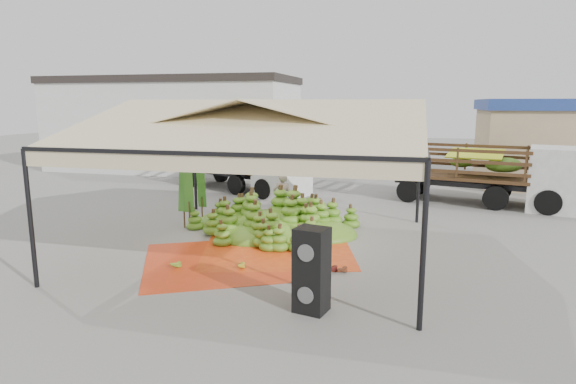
% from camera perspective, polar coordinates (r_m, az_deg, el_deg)
% --- Properties ---
extents(ground, '(90.00, 90.00, 0.00)m').
position_cam_1_polar(ground, '(13.34, -2.46, -6.61)').
color(ground, slate).
rests_on(ground, ground).
extents(canopy_tent, '(8.10, 8.10, 4.00)m').
position_cam_1_polar(canopy_tent, '(12.76, -2.58, 7.70)').
color(canopy_tent, black).
rests_on(canopy_tent, ground).
extents(building_white, '(14.30, 6.30, 5.40)m').
position_cam_1_polar(building_white, '(29.59, -13.32, 7.89)').
color(building_white, silver).
rests_on(building_white, ground).
extents(building_tan, '(6.30, 5.30, 4.10)m').
position_cam_1_polar(building_tan, '(26.02, 28.49, 5.17)').
color(building_tan, tan).
rests_on(building_tan, ground).
extents(tarp_left, '(5.16, 5.08, 0.01)m').
position_cam_1_polar(tarp_left, '(12.36, -7.54, -8.06)').
color(tarp_left, red).
rests_on(tarp_left, ground).
extents(tarp_right, '(4.94, 5.07, 0.01)m').
position_cam_1_polar(tarp_right, '(13.42, -1.24, -6.46)').
color(tarp_right, '#DF5015').
rests_on(tarp_right, ground).
extents(banana_heap, '(5.79, 4.84, 1.20)m').
position_cam_1_polar(banana_heap, '(14.99, -1.40, -2.30)').
color(banana_heap, '#457017').
rests_on(banana_heap, ground).
extents(hand_yellow_a, '(0.45, 0.40, 0.18)m').
position_cam_1_polar(hand_yellow_a, '(9.52, 1.20, -13.23)').
color(hand_yellow_a, gold).
rests_on(hand_yellow_a, ground).
extents(hand_yellow_b, '(0.57, 0.52, 0.21)m').
position_cam_1_polar(hand_yellow_b, '(11.76, -6.04, -8.49)').
color(hand_yellow_b, gold).
rests_on(hand_yellow_b, ground).
extents(hand_red_a, '(0.51, 0.44, 0.21)m').
position_cam_1_polar(hand_red_a, '(11.54, 6.15, -8.87)').
color(hand_red_a, '#5B3014').
rests_on(hand_red_a, ground).
extents(hand_red_b, '(0.50, 0.41, 0.22)m').
position_cam_1_polar(hand_red_b, '(11.55, 4.94, -8.80)').
color(hand_red_b, '#511612').
rests_on(hand_red_b, ground).
extents(hand_green, '(0.49, 0.40, 0.22)m').
position_cam_1_polar(hand_green, '(12.12, -13.45, -8.13)').
color(hand_green, '#457F1A').
rests_on(hand_green, ground).
extents(hanging_bunches, '(4.74, 0.24, 0.20)m').
position_cam_1_polar(hanging_bunches, '(13.68, -0.79, 5.05)').
color(hanging_bunches, '#417B19').
rests_on(hanging_bunches, ground).
extents(speaker_stack, '(0.70, 0.64, 1.64)m').
position_cam_1_polar(speaker_stack, '(9.20, 2.82, -9.22)').
color(speaker_stack, black).
rests_on(speaker_stack, ground).
extents(banana_leaves, '(0.96, 1.36, 3.70)m').
position_cam_1_polar(banana_leaves, '(15.89, -10.72, -3.97)').
color(banana_leaves, '#34701E').
rests_on(banana_leaves, ground).
extents(vendor, '(0.70, 0.56, 1.68)m').
position_cam_1_polar(vendor, '(15.85, -0.67, -0.71)').
color(vendor, gray).
rests_on(vendor, ground).
extents(truck_left, '(6.69, 4.65, 2.19)m').
position_cam_1_polar(truck_left, '(21.71, -4.88, 3.66)').
color(truck_left, '#483418').
rests_on(truck_left, ground).
extents(truck_right, '(7.11, 3.76, 2.32)m').
position_cam_1_polar(truck_right, '(20.29, 23.02, 2.62)').
color(truck_right, '#51301B').
rests_on(truck_right, ground).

